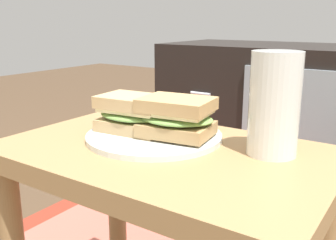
% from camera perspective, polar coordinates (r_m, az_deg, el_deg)
% --- Properties ---
extents(side_table, '(0.56, 0.36, 0.46)m').
position_cam_1_polar(side_table, '(0.69, -0.51, -11.27)').
color(side_table, '#A37A4C').
rests_on(side_table, ground).
extents(tv_cabinet, '(0.96, 0.46, 0.58)m').
position_cam_1_polar(tv_cabinet, '(1.57, 17.35, -0.18)').
color(tv_cabinet, black).
rests_on(tv_cabinet, ground).
extents(area_rug, '(0.93, 0.79, 0.01)m').
position_cam_1_polar(area_rug, '(1.29, -0.21, -16.42)').
color(area_rug, maroon).
rests_on(area_rug, ground).
extents(plate, '(0.25, 0.25, 0.01)m').
position_cam_1_polar(plate, '(0.71, -2.06, -2.38)').
color(plate, silver).
rests_on(plate, side_table).
extents(sandwich_front, '(0.14, 0.10, 0.07)m').
position_cam_1_polar(sandwich_front, '(0.72, -5.09, 0.97)').
color(sandwich_front, tan).
rests_on(sandwich_front, plate).
extents(sandwich_back, '(0.14, 0.12, 0.07)m').
position_cam_1_polar(sandwich_back, '(0.68, 1.11, 0.51)').
color(sandwich_back, tan).
rests_on(sandwich_back, plate).
extents(beer_glass, '(0.08, 0.08, 0.16)m').
position_cam_1_polar(beer_glass, '(0.63, 15.40, 2.08)').
color(beer_glass, silver).
rests_on(beer_glass, side_table).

